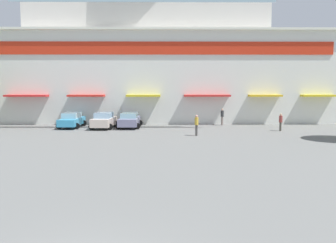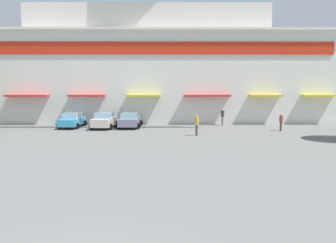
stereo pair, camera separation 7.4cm
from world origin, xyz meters
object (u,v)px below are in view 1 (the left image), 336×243
object	(u,v)px
parked_car_2	(129,120)
pedestrian_2	(197,124)
pedestrian_0	(281,121)
pedestrian_1	(222,116)
parked_car_1	(104,120)
parked_car_0	(72,120)

from	to	relation	value
parked_car_2	pedestrian_2	xyz separation A→B (m)	(6.09, -5.56, 0.26)
pedestrian_0	pedestrian_1	world-z (taller)	pedestrian_1
parked_car_1	parked_car_2	size ratio (longest dim) A/B	0.91
pedestrian_0	pedestrian_2	xyz separation A→B (m)	(-7.93, -2.90, 0.08)
pedestrian_2	pedestrian_0	bearing A→B (deg)	20.10
pedestrian_1	parked_car_0	bearing A→B (deg)	-173.18
parked_car_1	pedestrian_1	world-z (taller)	pedestrian_1
parked_car_1	pedestrian_2	distance (m)	9.78
parked_car_2	pedestrian_1	size ratio (longest dim) A/B	2.55
parked_car_2	pedestrian_0	xyz separation A→B (m)	(14.02, -2.66, 0.18)
parked_car_0	pedestrian_2	xyz separation A→B (m)	(11.74, -5.55, 0.25)
parked_car_0	pedestrian_0	size ratio (longest dim) A/B	2.57
pedestrian_0	pedestrian_2	size ratio (longest dim) A/B	0.93
parked_car_0	parked_car_1	size ratio (longest dim) A/B	1.03
pedestrian_1	parked_car_1	bearing A→B (deg)	-168.18
pedestrian_2	pedestrian_1	bearing A→B (deg)	65.62
parked_car_2	pedestrian_0	world-z (taller)	pedestrian_0
pedestrian_1	parked_car_2	bearing A→B (deg)	-169.23
pedestrian_0	pedestrian_1	xyz separation A→B (m)	(-4.60, 4.45, 0.07)
parked_car_1	pedestrian_2	bearing A→B (deg)	-29.99
parked_car_1	pedestrian_1	size ratio (longest dim) A/B	2.32
parked_car_0	pedestrian_1	distance (m)	15.18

